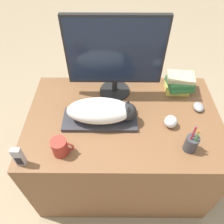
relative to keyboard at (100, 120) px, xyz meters
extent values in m
plane|color=#998466|center=(0.15, -0.35, -0.73)|extent=(12.00, 12.00, 0.00)
cube|color=brown|center=(0.15, 0.04, -0.37)|extent=(1.24, 0.78, 0.72)
cube|color=#2D2D33|center=(0.00, 0.00, 0.00)|extent=(0.46, 0.18, 0.02)
ellipsoid|color=white|center=(0.00, 0.00, 0.08)|extent=(0.39, 0.18, 0.14)
sphere|color=#262626|center=(0.17, 0.00, 0.07)|extent=(0.11, 0.11, 0.11)
cone|color=#262626|center=(0.17, -0.03, 0.13)|extent=(0.04, 0.04, 0.04)
cone|color=#262626|center=(0.17, 0.03, 0.13)|extent=(0.04, 0.04, 0.04)
cylinder|color=black|center=(0.09, 0.27, 0.00)|extent=(0.21, 0.21, 0.02)
cylinder|color=black|center=(0.09, 0.27, 0.05)|extent=(0.04, 0.04, 0.09)
cube|color=black|center=(0.09, 0.27, 0.31)|extent=(0.61, 0.03, 0.45)
cube|color=#192338|center=(0.09, 0.26, 0.31)|extent=(0.58, 0.01, 0.43)
ellipsoid|color=gray|center=(0.64, 0.11, 0.01)|extent=(0.07, 0.09, 0.04)
cylinder|color=#9E2D23|center=(-0.21, -0.23, 0.04)|extent=(0.09, 0.09, 0.10)
torus|color=#9E2D23|center=(-0.16, -0.23, 0.04)|extent=(0.07, 0.01, 0.07)
cylinder|color=#38383D|center=(0.51, -0.20, 0.04)|extent=(0.07, 0.07, 0.10)
cylinder|color=orange|center=(0.52, -0.20, 0.09)|extent=(0.01, 0.01, 0.12)
cylinder|color=#1E47B2|center=(0.50, -0.19, 0.10)|extent=(0.01, 0.01, 0.14)
cylinder|color=#B21E1E|center=(0.49, -0.21, 0.11)|extent=(0.01, 0.01, 0.16)
cylinder|color=#338C38|center=(0.51, -0.22, 0.09)|extent=(0.01, 0.01, 0.12)
sphere|color=silver|center=(0.43, -0.03, 0.03)|extent=(0.08, 0.08, 0.08)
cube|color=#99999E|center=(-0.40, -0.30, 0.05)|extent=(0.05, 0.03, 0.13)
cube|color=black|center=(-0.40, -0.32, 0.03)|extent=(0.03, 0.00, 0.06)
cube|color=#CCC14C|center=(0.53, 0.29, 0.01)|extent=(0.16, 0.13, 0.04)
cube|color=#2D6B38|center=(0.54, 0.29, 0.04)|extent=(0.18, 0.18, 0.03)
cube|color=#2D6B38|center=(0.54, 0.29, 0.07)|extent=(0.18, 0.15, 0.03)
cube|color=#C6B284|center=(0.54, 0.30, 0.10)|extent=(0.19, 0.14, 0.03)
camera|label=1|loc=(0.08, -0.88, 1.04)|focal=35.00mm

